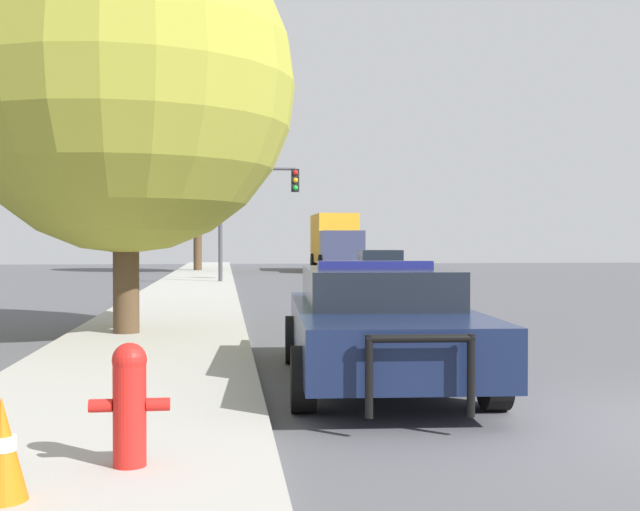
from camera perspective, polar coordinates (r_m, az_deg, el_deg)
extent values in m
cube|color=#A3A099|center=(6.82, -16.46, -12.54)|extent=(3.00, 110.00, 0.13)
cube|color=#141E3D|center=(9.45, 4.15, -5.34)|extent=(2.22, 5.21, 0.58)
cube|color=black|center=(9.66, 3.96, -2.19)|extent=(1.80, 2.75, 0.43)
cylinder|color=black|center=(8.14, 12.30, -8.46)|extent=(0.28, 0.66, 0.65)
cylinder|color=black|center=(7.84, -1.20, -8.79)|extent=(0.28, 0.66, 0.65)
cylinder|color=black|center=(11.18, 7.88, -5.87)|extent=(0.28, 0.66, 0.65)
cylinder|color=black|center=(10.97, -1.84, -6.00)|extent=(0.28, 0.66, 0.65)
cylinder|color=black|center=(6.93, 10.68, -8.38)|extent=(0.07, 0.07, 0.70)
cylinder|color=black|center=(6.78, 3.51, -8.58)|extent=(0.07, 0.07, 0.70)
cylinder|color=black|center=(6.80, 7.14, -5.88)|extent=(0.91, 0.12, 0.07)
cube|color=navy|center=(9.65, 3.96, -0.65)|extent=(1.39, 0.28, 0.09)
cube|color=navy|center=(9.62, 9.89, -5.07)|extent=(0.23, 3.67, 0.16)
cylinder|color=red|center=(5.69, -13.39, -10.99)|extent=(0.22, 0.22, 0.69)
sphere|color=red|center=(5.62, -13.40, -7.24)|extent=(0.24, 0.24, 0.24)
cylinder|color=red|center=(5.70, -15.33, -10.26)|extent=(0.16, 0.09, 0.09)
cylinder|color=red|center=(5.66, -11.43, -10.34)|extent=(0.16, 0.09, 0.09)
cylinder|color=#424247|center=(31.49, -7.10, 2.32)|extent=(0.16, 0.16, 4.56)
cylinder|color=#424247|center=(31.64, -4.44, 6.18)|extent=(2.93, 0.11, 0.11)
cube|color=black|center=(31.70, -1.78, 5.35)|extent=(0.30, 0.24, 0.90)
sphere|color=red|center=(31.59, -1.76, 5.91)|extent=(0.20, 0.20, 0.20)
sphere|color=orange|center=(31.57, -1.76, 5.37)|extent=(0.20, 0.20, 0.20)
sphere|color=green|center=(31.54, -1.76, 4.83)|extent=(0.20, 0.20, 0.20)
cube|color=slate|center=(47.57, 1.09, -0.28)|extent=(1.68, 4.24, 0.60)
cube|color=black|center=(47.35, 1.13, 0.32)|extent=(1.44, 2.21, 0.40)
cylinder|color=black|center=(48.77, -0.08, -0.60)|extent=(0.24, 0.68, 0.67)
cylinder|color=black|center=(48.99, 1.83, -0.59)|extent=(0.24, 0.68, 0.67)
cylinder|color=black|center=(46.16, 0.31, -0.68)|extent=(0.24, 0.68, 0.67)
cylinder|color=black|center=(46.40, 2.32, -0.68)|extent=(0.24, 0.68, 0.67)
cube|color=navy|center=(30.27, 4.33, -0.98)|extent=(2.10, 4.36, 0.57)
cube|color=black|center=(30.47, 4.28, -0.01)|extent=(1.69, 2.31, 0.44)
cylinder|color=black|center=(29.09, 6.30, -1.63)|extent=(0.30, 0.71, 0.69)
cylinder|color=black|center=(28.89, 2.92, -1.64)|extent=(0.30, 0.71, 0.69)
cylinder|color=black|center=(31.69, 5.61, -1.42)|extent=(0.30, 0.71, 0.69)
cylinder|color=black|center=(31.50, 2.50, -1.43)|extent=(0.30, 0.71, 0.69)
cube|color=#333856|center=(42.67, 1.57, 0.59)|extent=(2.25, 2.04, 1.77)
cube|color=orange|center=(46.23, 0.98, 1.23)|extent=(2.29, 5.21, 2.76)
cylinder|color=black|center=(43.04, 2.97, -0.59)|extent=(0.29, 1.00, 0.99)
cylinder|color=black|center=(42.75, 0.09, -0.60)|extent=(0.29, 1.00, 0.99)
cylinder|color=black|center=(47.35, 2.15, -0.45)|extent=(0.29, 1.00, 0.99)
cylinder|color=black|center=(47.09, -0.48, -0.46)|extent=(0.29, 1.00, 0.99)
cylinder|color=#4C3823|center=(13.80, -13.63, 0.02)|extent=(0.43, 0.43, 2.61)
sphere|color=#999933|center=(14.05, -13.67, 11.80)|extent=(5.68, 5.68, 5.68)
cylinder|color=#4C3823|center=(44.20, -8.70, 1.51)|extent=(0.45, 0.45, 3.93)
sphere|color=#387A33|center=(44.38, -8.71, 6.06)|extent=(5.65, 5.65, 5.65)
cone|color=orange|center=(5.19, -21.70, -12.64)|extent=(0.30, 0.30, 0.61)
cylinder|color=white|center=(5.18, -21.70, -12.31)|extent=(0.17, 0.17, 0.09)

